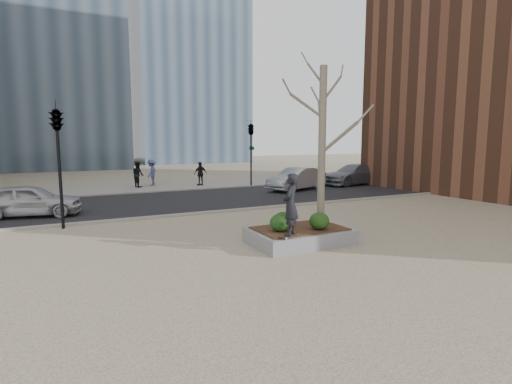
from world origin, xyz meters
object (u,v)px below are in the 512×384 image
planter (299,236)px  skateboarder (290,204)px  police_car (30,200)px  skateboard (290,236)px

planter → skateboarder: bearing=-136.7°
planter → police_car: police_car is taller
planter → skateboard: 1.17m
skateboard → skateboarder: (0.00, 0.00, 0.91)m
skateboarder → police_car: skateboarder is taller
planter → police_car: bearing=131.5°
planter → skateboarder: skateboarder is taller
skateboarder → police_car: 11.67m
skateboard → police_car: (-6.83, 9.44, 0.21)m
planter → skateboard: size_ratio=3.85×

